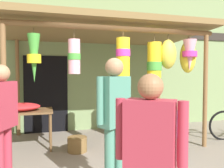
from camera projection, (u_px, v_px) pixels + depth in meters
ground_plane at (120, 156)px, 4.34m from camera, size 30.00×30.00×0.00m
shop_facade at (94, 50)px, 6.49m from camera, size 11.76×0.29×4.37m
market_stall_canopy at (111, 39)px, 5.11m from camera, size 4.37×2.56×2.63m
display_table at (21, 115)px, 4.71m from camera, size 1.24×0.71×0.79m
flower_heap_on_table at (20, 107)px, 4.65m from camera, size 0.83×0.58×0.16m
folding_chair at (167, 129)px, 4.38m from camera, size 0.54×0.54×0.84m
wicker_basket_by_table at (77, 144)px, 4.60m from camera, size 0.38×0.38×0.29m
vendor_in_orange at (2, 116)px, 3.09m from camera, size 0.37×0.55×1.67m
customer_foreground at (150, 152)px, 1.90m from camera, size 0.49×0.42×1.55m
shopper_by_bananas at (114, 113)px, 3.01m from camera, size 0.53×0.39×1.75m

